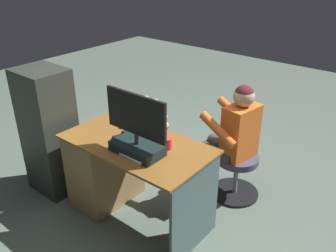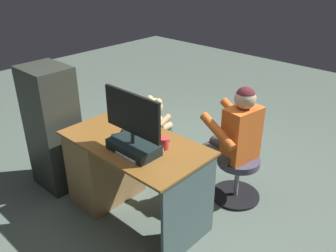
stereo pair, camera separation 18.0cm
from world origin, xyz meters
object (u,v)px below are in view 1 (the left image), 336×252
at_px(office_chair_teddy, 152,147).
at_px(teddy_bear, 152,116).
at_px(computer_mouse, 125,125).
at_px(visitor_chair, 236,171).
at_px(desk, 112,166).
at_px(keyboard, 146,136).
at_px(cup, 167,143).
at_px(monitor, 137,135).
at_px(tv_remote, 122,136).
at_px(person, 232,132).

distance_m(office_chair_teddy, teddy_bear, 0.35).
height_order(computer_mouse, visitor_chair, computer_mouse).
height_order(desk, office_chair_teddy, desk).
bearing_deg(keyboard, cup, 172.97).
distance_m(computer_mouse, office_chair_teddy, 0.74).
bearing_deg(monitor, teddy_bear, -55.02).
bearing_deg(tv_remote, visitor_chair, -107.33).
bearing_deg(keyboard, monitor, 117.03).
relative_size(desk, office_chair_teddy, 2.71).
distance_m(keyboard, person, 0.80).
relative_size(office_chair_teddy, person, 0.41).
relative_size(monitor, computer_mouse, 5.69).
xyz_separation_m(office_chair_teddy, person, (-0.84, -0.14, 0.39)).
relative_size(keyboard, tv_remote, 2.80).
xyz_separation_m(keyboard, tv_remote, (0.16, 0.12, -0.00)).
bearing_deg(cup, tv_remote, 12.10).
height_order(desk, monitor, monitor).
relative_size(monitor, visitor_chair, 1.21).
bearing_deg(person, desk, 47.37).
bearing_deg(computer_mouse, visitor_chair, -138.50).
height_order(office_chair_teddy, visitor_chair, same).
distance_m(computer_mouse, cup, 0.52).
bearing_deg(teddy_bear, visitor_chair, -171.34).
distance_m(computer_mouse, person, 0.95).
bearing_deg(cup, office_chair_teddy, -40.53).
distance_m(desk, office_chair_teddy, 0.68).
distance_m(keyboard, tv_remote, 0.20).
distance_m(cup, teddy_bear, 0.91).
distance_m(desk, visitor_chair, 1.15).
xyz_separation_m(desk, teddy_bear, (0.11, -0.67, 0.21)).
distance_m(monitor, tv_remote, 0.32).
height_order(tv_remote, office_chair_teddy, tv_remote).
distance_m(desk, computer_mouse, 0.39).
relative_size(monitor, person, 0.50).
height_order(monitor, office_chair_teddy, monitor).
distance_m(visitor_chair, person, 0.40).
height_order(monitor, person, monitor).
height_order(cup, office_chair_teddy, cup).
xyz_separation_m(monitor, visitor_chair, (-0.37, -0.91, -0.64)).
relative_size(desk, keyboard, 2.88).
height_order(monitor, teddy_bear, monitor).
distance_m(desk, monitor, 0.67).
distance_m(monitor, person, 0.98).
bearing_deg(person, cup, 76.80).
relative_size(monitor, keyboard, 1.30).
xyz_separation_m(tv_remote, teddy_bear, (0.27, -0.67, -0.15)).
height_order(monitor, cup, monitor).
xyz_separation_m(teddy_bear, visitor_chair, (-0.91, -0.14, -0.35)).
height_order(cup, tv_remote, cup).
xyz_separation_m(keyboard, person, (-0.41, -0.68, -0.11)).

